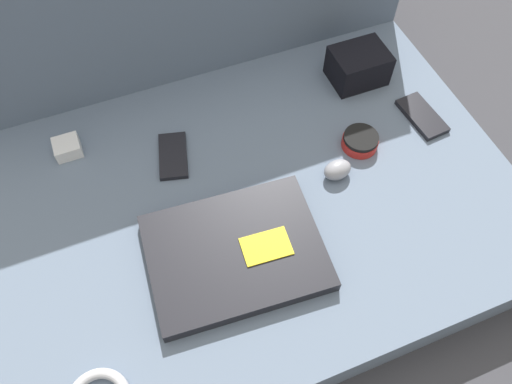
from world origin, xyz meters
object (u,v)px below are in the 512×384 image
object	(u,v)px
laptop	(235,252)
phone_black	(173,156)
computer_mouse	(337,170)
charger_brick	(67,148)
phone_silver	(422,116)
speaker_puck	(360,141)
camera_pouch	(358,66)

from	to	relation	value
laptop	phone_black	size ratio (longest dim) A/B	2.66
computer_mouse	charger_brick	bearing A→B (deg)	146.83
phone_silver	computer_mouse	bearing A→B (deg)	-169.04
computer_mouse	phone_silver	size ratio (longest dim) A/B	0.49
speaker_puck	charger_brick	bearing A→B (deg)	160.04
computer_mouse	speaker_puck	world-z (taller)	computer_mouse
laptop	phone_black	distance (m)	0.27
camera_pouch	phone_black	bearing A→B (deg)	-172.11
laptop	camera_pouch	xyz separation A→B (m)	(0.43, 0.33, 0.02)
speaker_puck	phone_black	xyz separation A→B (m)	(-0.39, 0.12, -0.01)
phone_black	camera_pouch	bearing A→B (deg)	22.23
charger_brick	speaker_puck	bearing A→B (deg)	-19.96
phone_silver	charger_brick	size ratio (longest dim) A/B	2.38
charger_brick	phone_black	bearing A→B (deg)	-25.35
phone_silver	camera_pouch	distance (m)	0.19
phone_silver	camera_pouch	xyz separation A→B (m)	(-0.08, 0.17, 0.03)
speaker_puck	phone_silver	world-z (taller)	speaker_puck
laptop	phone_black	xyz separation A→B (m)	(-0.04, 0.27, -0.01)
speaker_puck	camera_pouch	xyz separation A→B (m)	(0.09, 0.18, 0.02)
charger_brick	camera_pouch	bearing A→B (deg)	-2.64
laptop	phone_silver	bearing A→B (deg)	22.38
phone_black	speaker_puck	bearing A→B (deg)	-2.60
phone_black	phone_silver	bearing A→B (deg)	4.12
laptop	charger_brick	xyz separation A→B (m)	(-0.25, 0.36, 0.00)
laptop	speaker_puck	distance (m)	0.37
charger_brick	computer_mouse	bearing A→B (deg)	-27.68
speaker_puck	camera_pouch	size ratio (longest dim) A/B	0.62
laptop	camera_pouch	bearing A→B (deg)	42.02
computer_mouse	charger_brick	xyz separation A→B (m)	(-0.51, 0.27, -0.00)
computer_mouse	phone_black	size ratio (longest dim) A/B	0.50
computer_mouse	charger_brick	distance (m)	0.57
computer_mouse	camera_pouch	xyz separation A→B (m)	(0.17, 0.24, 0.02)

